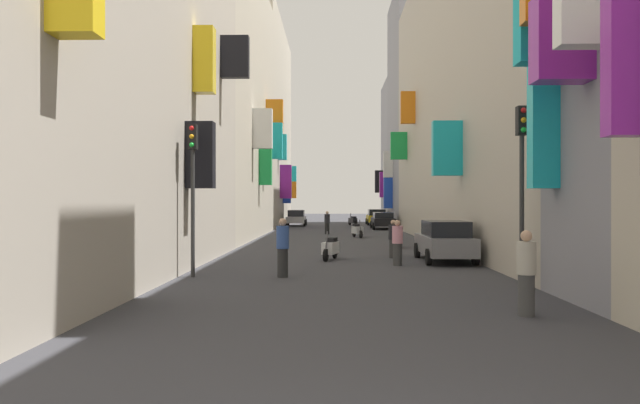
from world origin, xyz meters
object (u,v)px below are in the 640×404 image
parked_car_yellow (376,217)px  pedestrian_near_left (327,223)px  pedestrian_mid_street (526,273)px  pedestrian_far_away (283,248)px  scooter_silver (357,230)px  traffic_light_far_corner (193,174)px  pedestrian_crossing (393,239)px  pedestrian_near_right (397,243)px  scooter_red (396,238)px  parked_car_silver (296,218)px  scooter_black (353,220)px  parked_car_grey (445,240)px  parked_car_black (383,220)px  traffic_light_near_corner (522,166)px  scooter_white (331,248)px

parked_car_yellow → pedestrian_near_left: 16.22m
pedestrian_mid_street → pedestrian_far_away: pedestrian_far_away is taller
scooter_silver → traffic_light_far_corner: bearing=-107.0°
scooter_silver → pedestrian_mid_street: (2.31, -24.53, 0.39)m
parked_car_yellow → pedestrian_crossing: 32.20m
pedestrian_crossing → pedestrian_near_right: size_ratio=0.95×
traffic_light_far_corner → pedestrian_near_left: bearing=80.4°
scooter_red → pedestrian_near_left: size_ratio=1.24×
parked_car_silver → scooter_black: parked_car_silver is taller
scooter_black → traffic_light_far_corner: size_ratio=0.39×
parked_car_grey → pedestrian_near_right: size_ratio=2.62×
pedestrian_crossing → scooter_silver: bearing=93.9°
parked_car_silver → scooter_silver: size_ratio=2.08×
traffic_light_far_corner → parked_car_black: bearing=74.4°
pedestrian_near_right → traffic_light_far_corner: 7.62m
pedestrian_far_away → traffic_light_near_corner: traffic_light_near_corner is taller
pedestrian_near_left → traffic_light_near_corner: bearing=-77.9°
scooter_white → pedestrian_mid_street: 11.49m
pedestrian_near_left → traffic_light_near_corner: 25.37m
pedestrian_near_right → pedestrian_far_away: 4.96m
parked_car_black → scooter_silver: 11.23m
parked_car_silver → traffic_light_near_corner: traffic_light_near_corner is taller
scooter_black → parked_car_yellow: bearing=30.7°
parked_car_yellow → pedestrian_crossing: pedestrian_crossing is taller
parked_car_silver → scooter_black: size_ratio=2.18×
pedestrian_crossing → pedestrian_far_away: (-3.93, -5.88, 0.13)m
scooter_red → pedestrian_far_away: pedestrian_far_away is taller
pedestrian_near_left → pedestrian_far_away: 22.51m
parked_car_silver → pedestrian_near_right: pedestrian_near_right is taller
scooter_black → scooter_red: 25.68m
pedestrian_near_left → pedestrian_far_away: bearing=-92.8°
parked_car_black → pedestrian_crossing: pedestrian_crossing is taller
parked_car_black → parked_car_grey: parked_car_grey is taller
pedestrian_near_right → parked_car_silver: bearing=99.9°
parked_car_grey → parked_car_silver: bearing=103.7°
scooter_white → scooter_black: size_ratio=0.96×
parked_car_yellow → parked_car_black: size_ratio=0.94×
scooter_white → pedestrian_mid_street: bearing=-70.0°
scooter_white → scooter_black: (1.98, 31.55, 0.00)m
scooter_silver → traffic_light_near_corner: traffic_light_near_corner is taller
scooter_black → scooter_red: size_ratio=0.92×
parked_car_grey → scooter_red: (-1.13, 6.42, -0.34)m
pedestrian_near_right → traffic_light_near_corner: (2.61, -5.41, 2.40)m
parked_car_yellow → pedestrian_mid_street: 43.72m
parked_car_yellow → scooter_white: (-4.29, -32.93, -0.32)m
pedestrian_crossing → pedestrian_near_left: (-2.82, 16.60, 0.03)m
parked_car_yellow → pedestrian_far_away: 38.46m
scooter_silver → pedestrian_near_left: 4.12m
parked_car_yellow → pedestrian_near_right: bearing=-93.1°
pedestrian_near_right → pedestrian_mid_street: pedestrian_mid_street is taller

